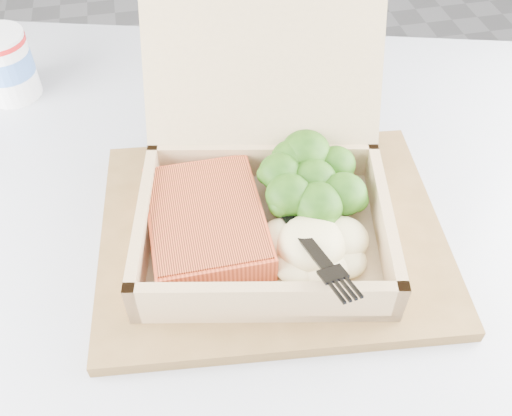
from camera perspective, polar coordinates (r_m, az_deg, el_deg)
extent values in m
plane|color=#99999E|center=(1.58, 17.62, -4.62)|extent=(4.00, 4.00, 0.00)
cube|color=#9C9EA5|center=(0.54, -2.54, -9.03)|extent=(1.10, 1.10, 0.03)
cube|color=brown|center=(0.55, 1.58, -2.52)|extent=(0.35, 0.29, 0.01)
cube|color=tan|center=(0.53, 0.80, -3.01)|extent=(0.26, 0.22, 0.01)
cube|color=tan|center=(0.53, -11.03, -1.79)|extent=(0.04, 0.17, 0.05)
cube|color=tan|center=(0.53, 12.57, -1.66)|extent=(0.04, 0.17, 0.05)
cube|color=tan|center=(0.47, 0.98, -9.45)|extent=(0.22, 0.05, 0.05)
cube|color=tan|center=(0.58, 0.68, 4.50)|extent=(0.22, 0.05, 0.05)
cube|color=tan|center=(0.56, 0.69, 15.02)|extent=(0.24, 0.14, 0.16)
cube|color=#D55429|center=(0.52, -4.99, -1.39)|extent=(0.10, 0.14, 0.03)
ellipsoid|color=beige|center=(0.50, 5.54, -3.55)|extent=(0.10, 0.09, 0.03)
cube|color=black|center=(0.52, 2.32, 1.32)|extent=(0.03, 0.10, 0.03)
cube|color=black|center=(0.48, 5.75, -4.74)|extent=(0.03, 0.04, 0.01)
cylinder|color=silver|center=(0.77, -23.75, 12.93)|extent=(0.06, 0.06, 0.08)
cylinder|color=#4777C9|center=(0.76, -23.85, 13.18)|extent=(0.07, 0.07, 0.03)
cube|color=white|center=(0.68, 1.20, 8.37)|extent=(0.08, 0.13, 0.00)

